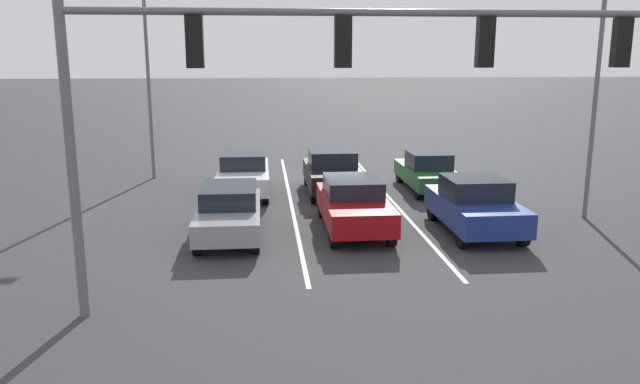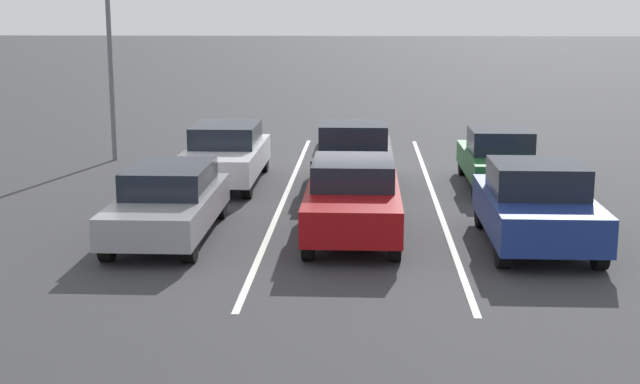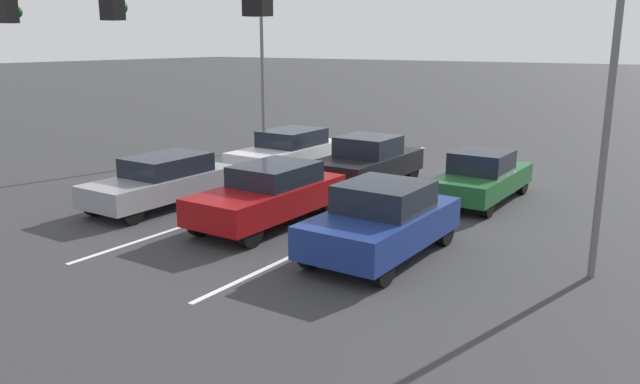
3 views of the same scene
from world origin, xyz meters
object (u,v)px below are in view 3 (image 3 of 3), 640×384
at_px(car_navy_leftlane_front, 382,220).
at_px(car_darkgreen_leftlane_second, 482,177).
at_px(car_gray_rightlane_front, 163,180).
at_px(street_lamp_left_shoulder, 609,32).
at_px(car_maroon_midlane_front, 270,194).
at_px(car_silver_rightlane_second, 289,151).
at_px(street_lamp_right_shoulder, 265,33).
at_px(car_black_midlane_second, 367,162).

relative_size(car_navy_leftlane_front, car_darkgreen_leftlane_second, 0.96).
bearing_deg(car_gray_rightlane_front, street_lamp_left_shoulder, -175.44).
bearing_deg(car_maroon_midlane_front, car_navy_leftlane_front, 171.22).
relative_size(car_maroon_midlane_front, car_silver_rightlane_second, 0.95).
relative_size(car_gray_rightlane_front, car_navy_leftlane_front, 1.10).
relative_size(car_maroon_midlane_front, street_lamp_right_shoulder, 0.53).
xyz_separation_m(car_navy_leftlane_front, car_black_midlane_second, (3.55, -5.58, 0.00)).
distance_m(car_maroon_midlane_front, street_lamp_left_shoulder, 8.38).
relative_size(street_lamp_right_shoulder, street_lamp_left_shoulder, 1.03).
bearing_deg(street_lamp_right_shoulder, car_black_midlane_second, 152.26).
distance_m(car_silver_rightlane_second, car_darkgreen_leftlane_second, 6.99).
bearing_deg(car_black_midlane_second, street_lamp_right_shoulder, -27.74).
height_order(car_gray_rightlane_front, street_lamp_right_shoulder, street_lamp_right_shoulder).
distance_m(car_navy_leftlane_front, car_darkgreen_leftlane_second, 5.77).
height_order(car_silver_rightlane_second, street_lamp_left_shoulder, street_lamp_left_shoulder).
bearing_deg(car_navy_leftlane_front, car_silver_rightlane_second, -40.56).
bearing_deg(car_maroon_midlane_front, car_silver_rightlane_second, -57.73).
xyz_separation_m(street_lamp_right_shoulder, street_lamp_left_shoulder, (-14.43, 8.05, -0.15)).
xyz_separation_m(car_gray_rightlane_front, car_black_midlane_second, (-3.57, -5.25, 0.07)).
distance_m(car_navy_leftlane_front, car_black_midlane_second, 6.61).
bearing_deg(car_darkgreen_leftlane_second, street_lamp_left_shoulder, 129.40).
height_order(car_silver_rightlane_second, car_black_midlane_second, car_black_midlane_second).
relative_size(car_gray_rightlane_front, street_lamp_left_shoulder, 0.55).
bearing_deg(street_lamp_left_shoulder, car_darkgreen_leftlane_second, -50.60).
distance_m(car_gray_rightlane_front, car_silver_rightlane_second, 5.55).
height_order(street_lamp_right_shoulder, street_lamp_left_shoulder, street_lamp_right_shoulder).
relative_size(car_navy_leftlane_front, street_lamp_right_shoulder, 0.48).
relative_size(car_maroon_midlane_front, street_lamp_left_shoulder, 0.54).
bearing_deg(car_black_midlane_second, car_silver_rightlane_second, -5.01).
bearing_deg(street_lamp_right_shoulder, car_silver_rightlane_second, 137.43).
height_order(car_gray_rightlane_front, car_silver_rightlane_second, car_silver_rightlane_second).
height_order(car_maroon_midlane_front, car_silver_rightlane_second, same).
bearing_deg(car_darkgreen_leftlane_second, car_maroon_midlane_front, 55.27).
height_order(car_navy_leftlane_front, car_black_midlane_second, car_black_midlane_second).
xyz_separation_m(car_black_midlane_second, street_lamp_right_shoulder, (6.99, -3.68, 4.05)).
distance_m(car_maroon_midlane_front, car_gray_rightlane_front, 3.63).
distance_m(car_navy_leftlane_front, street_lamp_left_shoulder, 5.63).
relative_size(car_darkgreen_leftlane_second, street_lamp_left_shoulder, 0.51).
bearing_deg(street_lamp_right_shoulder, car_darkgreen_leftlane_second, 161.94).
xyz_separation_m(car_maroon_midlane_front, car_black_midlane_second, (0.06, -5.04, 0.01)).
xyz_separation_m(car_maroon_midlane_front, car_gray_rightlane_front, (3.63, 0.21, -0.06)).
distance_m(street_lamp_right_shoulder, street_lamp_left_shoulder, 16.53).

